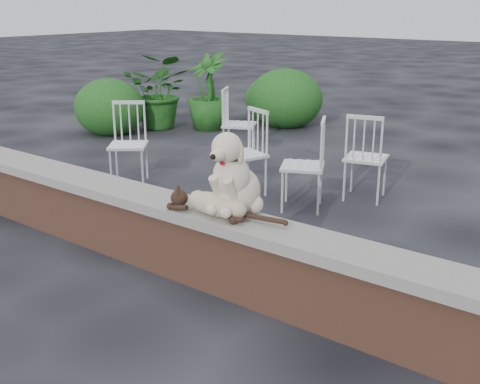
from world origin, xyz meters
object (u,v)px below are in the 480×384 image
Objects in this scene: chair_a at (128,144)px; chair_c at (366,156)px; cat at (216,203)px; potted_plant_a at (161,91)px; chair_e at (239,123)px; dog at (237,171)px; potted_plant_b at (208,91)px; chair_b at (243,153)px; chair_d at (303,164)px.

chair_a is 1.00× the size of chair_c.
cat is at bearing 77.71° from chair_c.
chair_a is 2.71m from chair_c.
chair_e is at bearing -19.12° from potted_plant_a.
potted_plant_a is (-4.58, 3.83, -0.27)m from dog.
potted_plant_b is at bearing 30.83° from potted_plant_a.
potted_plant_b is (-3.89, 4.24, -0.26)m from dog.
potted_plant_b reaches higher than dog.
dog is 0.67× the size of chair_b.
chair_b is (-1.12, -0.69, 0.00)m from chair_c.
potted_plant_a is 0.98× the size of potted_plant_b.
chair_c is (0.36, 0.70, 0.00)m from chair_d.
potted_plant_b is (0.69, 0.41, 0.01)m from potted_plant_a.
chair_d is at bearing -26.17° from chair_a.
chair_b is at bearing 117.29° from cat.
chair_c is 0.75× the size of potted_plant_b.
chair_d is at bearing 48.24° from chair_c.
dog is 1.89m from chair_d.
chair_b is at bearing 17.33° from chair_c.
potted_plant_b is (-3.36, 2.47, 0.16)m from chair_d.
potted_plant_b is (-1.27, 2.92, 0.16)m from chair_a.
potted_plant_b reaches higher than chair_c.
chair_e is (-2.25, 3.20, -0.20)m from cat.
chair_b is (1.33, 0.46, 0.00)m from chair_a.
potted_plant_a is at bearing -31.45° from chair_c.
chair_a is at bearing 142.69° from chair_e.
potted_plant_a is (-4.04, 2.06, 0.15)m from chair_d.
chair_d is 4.17m from potted_plant_b.
potted_plant_b reaches higher than cat.
potted_plant_b is at bearing 127.55° from dog.
potted_plant_b is at bearing -153.00° from chair_d.
dog is 0.57× the size of cat.
chair_c is 1.00× the size of chair_b.
chair_a and chair_d have the same top height.
chair_a is (-0.30, -1.73, 0.00)m from chair_e.
chair_d is 1.00× the size of chair_c.
dog reaches higher than chair_d.
chair_e is at bearing 149.97° from chair_b.
chair_e is 1.00× the size of chair_c.
cat is 1.18× the size of chair_a.
chair_b is at bearing -117.03° from chair_d.
chair_b is 3.58m from potted_plant_b.
chair_e is 1.00× the size of chair_b.
chair_d is (1.79, -1.28, 0.00)m from chair_e.
potted_plant_a is at bearing -149.17° from potted_plant_b.
potted_plant_a is at bearing 168.93° from chair_b.
cat is at bearing -36.75° from chair_b.
dog reaches higher than chair_b.
chair_d is (-0.45, 1.92, -0.20)m from cat.
chair_b is at bearing 121.15° from dog.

